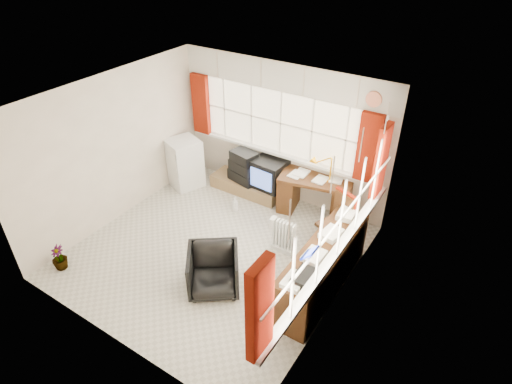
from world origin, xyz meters
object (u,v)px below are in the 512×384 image
credenza (322,267)px  crt_tv (270,173)px  task_chair (339,221)px  mini_fridge (185,163)px  desk (315,194)px  radiator (284,239)px  office_chair (214,271)px  desk_lamp (331,164)px  tv_bench (247,186)px

credenza → crt_tv: credenza is taller
task_chair → credenza: (0.17, -0.91, -0.15)m
mini_fridge → desk: bearing=11.4°
radiator → mini_fridge: (-2.58, 0.68, 0.25)m
task_chair → office_chair: size_ratio=1.43×
task_chair → radiator: 0.90m
desk_lamp → desk: bearing=-173.5°
office_chair → radiator: size_ratio=1.28×
desk → crt_tv: 0.93m
desk → crt_tv: bearing=-179.0°
crt_tv → radiator: bearing=-50.3°
task_chair → radiator: size_ratio=1.83×
desk → desk_lamp: bearing=6.5°
task_chair → radiator: (-0.68, -0.50, -0.31)m
desk_lamp → credenza: size_ratio=0.24×
crt_tv → desk: bearing=1.0°
radiator → tv_bench: radiator is taller
desk → office_chair: 2.45m
desk_lamp → task_chair: (0.50, -0.71, -0.50)m
task_chair → tv_bench: size_ratio=0.73×
radiator → credenza: size_ratio=0.28×
task_chair → mini_fridge: size_ratio=1.08×
crt_tv → mini_fridge: bearing=-162.9°
credenza → tv_bench: credenza is taller
crt_tv → office_chair: bearing=-77.2°
tv_bench → credenza: bearing=-33.7°
crt_tv → tv_bench: bearing=-172.1°
office_chair → crt_tv: 2.47m
task_chair → desk_lamp: bearing=125.2°
desk → credenza: bearing=-60.6°
credenza → desk_lamp: bearing=112.5°
credenza → mini_fridge: (-3.42, 1.09, 0.08)m
office_chair → credenza: 1.51m
desk → tv_bench: 1.41m
task_chair → tv_bench: task_chair is taller
desk → credenza: 1.84m
desk → radiator: 1.20m
credenza → mini_fridge: size_ratio=2.11×
office_chair → desk: bearing=44.9°
radiator → tv_bench: size_ratio=0.40×
desk_lamp → task_chair: size_ratio=0.46×
desk_lamp → mini_fridge: bearing=-169.0°
office_chair → mini_fridge: size_ratio=0.75×
radiator → credenza: bearing=-26.1°
radiator → credenza: (0.85, -0.41, 0.16)m
tv_bench → mini_fridge: bearing=-159.4°
task_chair → crt_tv: (-1.65, 0.67, -0.02)m
desk → desk_lamp: size_ratio=2.83×
task_chair → crt_tv: size_ratio=1.63×
radiator → desk_lamp: bearing=81.9°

